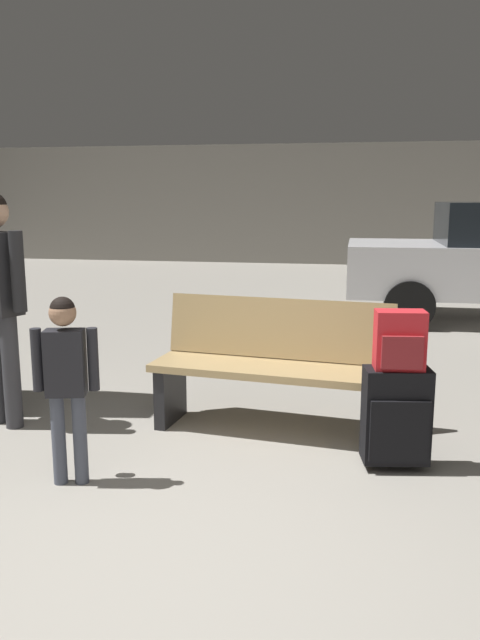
{
  "coord_description": "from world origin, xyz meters",
  "views": [
    {
      "loc": [
        0.88,
        -2.37,
        1.58
      ],
      "look_at": [
        0.2,
        1.3,
        0.85
      ],
      "focal_mm": 35.55,
      "sensor_mm": 36.0,
      "label": 1
    }
  ],
  "objects_px": {
    "bench": "(272,367)",
    "child": "(66,371)",
    "suitcase": "(396,416)",
    "backpack_bright": "(400,341)"
  },
  "relations": [
    {
      "from": "backpack_bright",
      "to": "child",
      "type": "relative_size",
      "value": 0.32
    },
    {
      "from": "bench",
      "to": "backpack_bright",
      "type": "distance_m",
      "value": 1.0
    },
    {
      "from": "bench",
      "to": "suitcase",
      "type": "xyz_separation_m",
      "value": [
        0.8,
        -0.51,
        -0.12
      ]
    },
    {
      "from": "suitcase",
      "to": "backpack_bright",
      "type": "height_order",
      "value": "backpack_bright"
    },
    {
      "from": "backpack_bright",
      "to": "child",
      "type": "xyz_separation_m",
      "value": [
        -1.79,
        -0.54,
        -0.12
      ]
    },
    {
      "from": "bench",
      "to": "child",
      "type": "xyz_separation_m",
      "value": [
        -0.99,
        -1.05,
        0.21
      ]
    },
    {
      "from": "suitcase",
      "to": "child",
      "type": "distance_m",
      "value": 1.9
    },
    {
      "from": "backpack_bright",
      "to": "child",
      "type": "height_order",
      "value": "child"
    },
    {
      "from": "bench",
      "to": "child",
      "type": "height_order",
      "value": "child"
    },
    {
      "from": "child",
      "to": "bench",
      "type": "bearing_deg",
      "value": 46.58
    }
  ]
}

